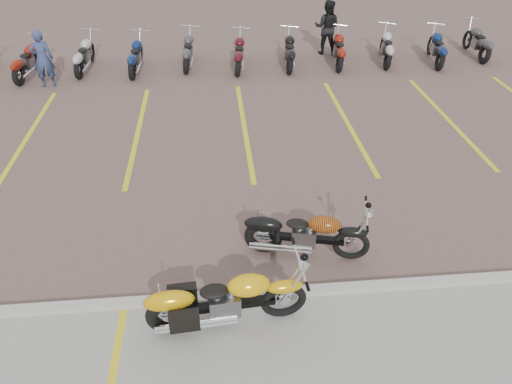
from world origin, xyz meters
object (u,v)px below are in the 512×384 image
(person_a, at_px, (42,59))
(person_b, at_px, (327,27))
(yellow_cruiser, at_px, (223,301))
(flame_cruiser, at_px, (304,235))

(person_a, bearing_deg, person_b, -179.07)
(yellow_cruiser, distance_m, person_b, 12.72)
(yellow_cruiser, distance_m, flame_cruiser, 2.01)
(person_a, xyz_separation_m, person_b, (8.99, 2.23, 0.07))
(person_a, bearing_deg, flame_cruiser, 114.10)
(yellow_cruiser, height_order, person_a, person_a)
(yellow_cruiser, bearing_deg, person_a, 112.29)
(flame_cruiser, bearing_deg, person_b, 89.58)
(yellow_cruiser, xyz_separation_m, flame_cruiser, (1.42, 1.42, -0.04))
(yellow_cruiser, height_order, person_b, person_b)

